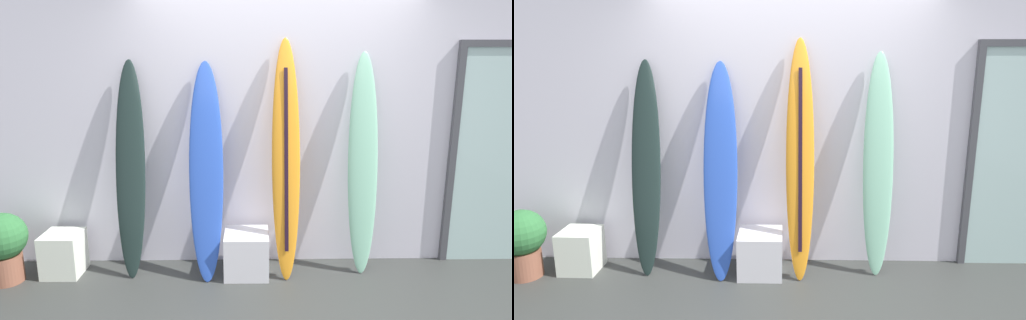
{
  "view_description": "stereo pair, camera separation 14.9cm",
  "coord_description": "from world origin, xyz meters",
  "views": [
    {
      "loc": [
        -0.26,
        -2.71,
        1.87
      ],
      "look_at": [
        -0.2,
        0.95,
        1.05
      ],
      "focal_mm": 30.54,
      "sensor_mm": 36.0,
      "label": 1
    },
    {
      "loc": [
        -0.11,
        -2.71,
        1.87
      ],
      "look_at": [
        -0.2,
        0.95,
        1.05
      ],
      "focal_mm": 30.54,
      "sensor_mm": 36.0,
      "label": 2
    }
  ],
  "objects": [
    {
      "name": "display_block_center",
      "position": [
        -0.28,
        0.92,
        0.19
      ],
      "size": [
        0.39,
        0.39,
        0.39
      ],
      "color": "white",
      "rests_on": "ground"
    },
    {
      "name": "surfboard_charcoal",
      "position": [
        -1.29,
        0.99,
        0.95
      ],
      "size": [
        0.26,
        0.37,
        1.9
      ],
      "color": "#1C2B29",
      "rests_on": "ground"
    },
    {
      "name": "potted_plant",
      "position": [
        -2.37,
        0.81,
        0.35
      ],
      "size": [
        0.4,
        0.4,
        0.62
      ],
      "color": "brown",
      "rests_on": "ground"
    },
    {
      "name": "surfboard_cobalt",
      "position": [
        -0.63,
        0.95,
        0.93
      ],
      "size": [
        0.31,
        0.46,
        1.89
      ],
      "color": "blue",
      "rests_on": "ground"
    },
    {
      "name": "wall_back",
      "position": [
        0.0,
        1.3,
        1.4
      ],
      "size": [
        7.2,
        0.2,
        2.8
      ],
      "primitive_type": "cube",
      "color": "silver",
      "rests_on": "ground"
    },
    {
      "name": "display_block_left",
      "position": [
        -1.93,
        0.95,
        0.19
      ],
      "size": [
        0.33,
        0.33,
        0.38
      ],
      "color": "white",
      "rests_on": "ground"
    },
    {
      "name": "surfboard_sunset",
      "position": [
        0.06,
        0.96,
        1.03
      ],
      "size": [
        0.26,
        0.45,
        2.08
      ],
      "color": "orange",
      "rests_on": "ground"
    },
    {
      "name": "surfboard_seafoam",
      "position": [
        0.75,
        1.02,
        0.97
      ],
      "size": [
        0.27,
        0.33,
        1.97
      ],
      "color": "#8BCCAA",
      "rests_on": "ground"
    }
  ]
}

